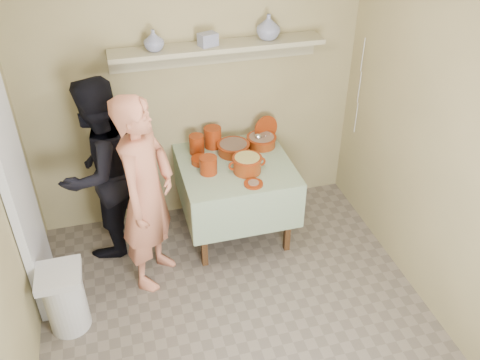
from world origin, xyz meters
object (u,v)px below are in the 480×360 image
object	(u,v)px
serving_table	(235,174)
trash_bin	(65,299)
person_helper	(101,171)
cazuela_rice	(247,163)
person_cook	(147,195)

from	to	relation	value
serving_table	trash_bin	world-z (taller)	serving_table
person_helper	cazuela_rice	world-z (taller)	person_helper
trash_bin	person_cook	bearing A→B (deg)	28.30
person_cook	serving_table	bearing A→B (deg)	-32.44
person_cook	trash_bin	distance (m)	0.98
serving_table	person_cook	bearing A→B (deg)	-154.49
person_helper	cazuela_rice	bearing A→B (deg)	125.67
person_cook	person_helper	world-z (taller)	person_cook
cazuela_rice	serving_table	bearing A→B (deg)	112.89
person_cook	cazuela_rice	world-z (taller)	person_cook
person_cook	person_helper	size ratio (longest dim) A/B	1.03
person_cook	cazuela_rice	xyz separation A→B (m)	(0.87, 0.23, 0.00)
person_helper	serving_table	xyz separation A→B (m)	(1.14, -0.09, -0.18)
person_helper	trash_bin	size ratio (longest dim) A/B	2.92
person_cook	cazuela_rice	bearing A→B (deg)	-43.06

